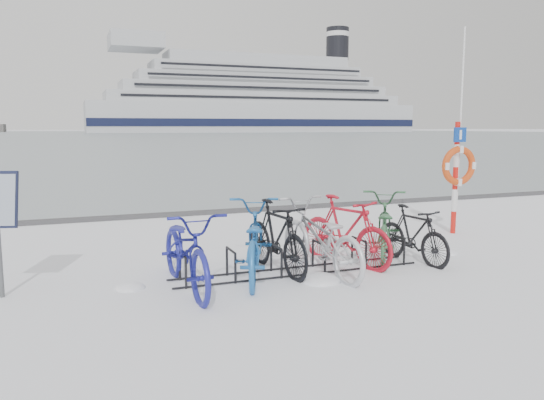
% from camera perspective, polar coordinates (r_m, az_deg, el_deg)
% --- Properties ---
extents(ground, '(900.00, 900.00, 0.00)m').
position_cam_1_polar(ground, '(8.34, 2.79, -7.76)').
color(ground, white).
rests_on(ground, ground).
extents(ice_sheet, '(400.00, 298.00, 0.02)m').
position_cam_1_polar(ice_sheet, '(162.40, -19.86, 6.61)').
color(ice_sheet, '#98A6AC').
rests_on(ice_sheet, ground).
extents(quay_edge, '(400.00, 0.25, 0.10)m').
position_cam_1_polar(quay_edge, '(13.81, -7.07, -1.33)').
color(quay_edge, '#3F3F42').
rests_on(quay_edge, ground).
extents(bike_rack, '(4.00, 0.48, 0.46)m').
position_cam_1_polar(bike_rack, '(8.29, 2.80, -6.56)').
color(bike_rack, black).
rests_on(bike_rack, ground).
extents(lifebuoy_station, '(0.82, 0.23, 4.28)m').
position_cam_1_polar(lifebuoy_station, '(11.73, 19.39, 3.47)').
color(lifebuoy_station, red).
rests_on(lifebuoy_station, ground).
extents(cruise_ferry, '(138.50, 26.12, 45.51)m').
position_cam_1_polar(cruise_ferry, '(227.40, -1.81, 10.42)').
color(cruise_ferry, silver).
rests_on(cruise_ferry, ground).
extents(bike_0, '(0.89, 2.28, 1.18)m').
position_cam_1_polar(bike_0, '(7.47, -9.19, -5.04)').
color(bike_0, navy).
rests_on(bike_0, ground).
extents(bike_1, '(1.51, 2.36, 1.17)m').
position_cam_1_polar(bike_1, '(7.95, -2.06, -4.18)').
color(bike_1, '#2064AD').
rests_on(bike_1, ground).
extents(bike_2, '(0.76, 1.96, 1.15)m').
position_cam_1_polar(bike_2, '(8.26, 0.49, -3.80)').
color(bike_2, black).
rests_on(bike_2, ground).
extents(bike_3, '(1.04, 2.31, 1.17)m').
position_cam_1_polar(bike_3, '(8.20, 5.17, -3.84)').
color(bike_3, silver).
rests_on(bike_3, ground).
extents(bike_4, '(1.16, 2.01, 1.16)m').
position_cam_1_polar(bike_4, '(8.79, 7.91, -3.10)').
color(bike_4, red).
rests_on(bike_4, ground).
extents(bike_5, '(1.82, 2.23, 1.14)m').
position_cam_1_polar(bike_5, '(9.36, 11.88, -2.61)').
color(bike_5, '#366A42').
rests_on(bike_5, ground).
extents(bike_6, '(0.70, 1.67, 0.98)m').
position_cam_1_polar(bike_6, '(9.21, 14.94, -3.40)').
color(bike_6, black).
rests_on(bike_6, ground).
extents(snow_drifts, '(5.96, 1.91, 0.22)m').
position_cam_1_polar(snow_drifts, '(8.59, 6.03, -7.33)').
color(snow_drifts, white).
rests_on(snow_drifts, ground).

